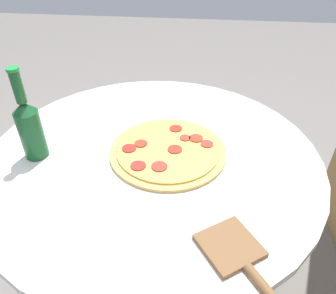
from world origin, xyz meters
TOP-DOWN VIEW (x-y plane):
  - ground_plane at (0.00, 0.00)m, footprint 8.00×8.00m
  - table at (0.00, 0.00)m, footprint 0.97×0.97m
  - pizza at (-0.01, 0.04)m, footprint 0.34×0.34m
  - beer_bottle at (0.05, -0.33)m, footprint 0.07×0.07m
  - pizza_paddle at (0.35, 0.24)m, footprint 0.26×0.21m

SIDE VIEW (x-z plane):
  - ground_plane at x=0.00m, z-range 0.00..0.00m
  - table at x=0.00m, z-range 0.19..0.89m
  - pizza_paddle at x=0.35m, z-range 0.69..0.71m
  - pizza at x=-0.01m, z-range 0.69..0.71m
  - beer_bottle at x=0.05m, z-range 0.66..0.93m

